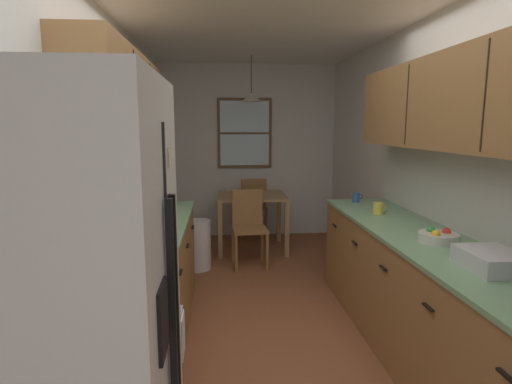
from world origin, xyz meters
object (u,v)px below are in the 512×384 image
at_px(dish_rack, 492,260).
at_px(dining_chair_far, 253,205).
at_px(mug_spare, 378,208).
at_px(dining_table, 252,204).
at_px(mug_by_coffeemaker, 356,197).
at_px(stove_range, 111,358).
at_px(refrigerator, 64,353).
at_px(storage_canister, 125,236).
at_px(dining_chair_near, 249,224).
at_px(trash_bin, 197,245).
at_px(microwave_over_range, 71,127).
at_px(fruit_bowl, 438,236).

bearing_deg(dish_rack, dining_chair_far, 103.84).
distance_m(mug_spare, dish_rack, 1.41).
xyz_separation_m(dining_table, mug_by_coffeemaker, (0.95, -1.41, 0.32)).
bearing_deg(mug_by_coffeemaker, stove_range, -134.83).
bearing_deg(mug_spare, dining_table, 115.89).
relative_size(refrigerator, storage_canister, 9.21).
xyz_separation_m(dining_chair_near, trash_bin, (-0.61, -0.12, -0.21)).
distance_m(microwave_over_range, mug_spare, 2.58).
relative_size(stove_range, mug_spare, 8.86).
bearing_deg(storage_canister, dining_chair_far, 73.20).
height_order(stove_range, microwave_over_range, microwave_over_range).
relative_size(refrigerator, fruit_bowl, 7.12).
bearing_deg(stove_range, microwave_over_range, 179.97).
height_order(stove_range, storage_canister, stove_range).
relative_size(stove_range, microwave_over_range, 1.80).
distance_m(microwave_over_range, storage_canister, 0.82).
bearing_deg(dining_table, dining_chair_far, 84.25).
relative_size(refrigerator, stove_range, 1.66).
height_order(dining_table, dish_rack, dish_rack).
bearing_deg(storage_canister, microwave_over_range, -102.95).
distance_m(microwave_over_range, mug_by_coffeemaker, 2.92).
relative_size(mug_spare, fruit_bowl, 0.49).
relative_size(stove_range, dining_chair_far, 1.22).
bearing_deg(dish_rack, stove_range, 179.44).
distance_m(dining_chair_far, storage_canister, 3.68).
height_order(dining_table, fruit_bowl, fruit_bowl).
bearing_deg(dining_chair_near, dining_table, 82.32).
distance_m(dining_chair_far, trash_bin, 1.53).
relative_size(dining_chair_near, dish_rack, 2.65).
distance_m(dining_chair_near, dining_chair_far, 1.20).
relative_size(microwave_over_range, storage_canister, 3.08).
xyz_separation_m(dining_chair_near, mug_spare, (1.04, -1.38, 0.45)).
relative_size(storage_canister, mug_spare, 1.59).
relative_size(refrigerator, dining_table, 2.02).
bearing_deg(dish_rack, mug_spare, 93.28).
bearing_deg(refrigerator, fruit_bowl, 31.37).
height_order(trash_bin, mug_by_coffeemaker, mug_by_coffeemaker).
xyz_separation_m(trash_bin, mug_by_coffeemaker, (1.65, -0.69, 0.66)).
relative_size(dining_chair_far, dish_rack, 2.65).
bearing_deg(trash_bin, mug_by_coffeemaker, -22.78).
height_order(refrigerator, dining_table, refrigerator).
xyz_separation_m(refrigerator, dining_chair_near, (0.86, 3.46, -0.41)).
height_order(dining_chair_far, fruit_bowl, fruit_bowl).
bearing_deg(dining_chair_near, dish_rack, -68.07).
height_order(stove_range, fruit_bowl, stove_range).
height_order(refrigerator, storage_canister, refrigerator).
height_order(dining_table, mug_spare, mug_spare).
bearing_deg(dining_table, storage_canister, -108.96).
distance_m(stove_range, dish_rack, 2.09).
height_order(dining_chair_near, mug_by_coffeemaker, mug_by_coffeemaker).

